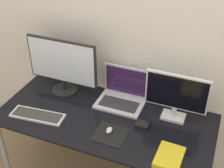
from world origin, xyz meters
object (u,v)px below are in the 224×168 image
Objects in this scene: keyboard at (37,115)px; power_brick at (142,125)px; mouse at (109,130)px; monitor_left at (62,65)px; monitor_right at (176,95)px; laptop at (122,94)px; book at (169,157)px.

power_brick is at bearing 13.49° from keyboard.
mouse is at bearing 3.93° from keyboard.
monitor_left reaches higher than mouse.
monitor_right is (0.92, 0.00, -0.04)m from monitor_left.
laptop is 0.39m from mouse.
power_brick is (0.74, -0.19, -0.23)m from monitor_left.
monitor_right reaches higher than keyboard.
monitor_right reaches higher than laptop.
monitor_left is 1.10m from book.
monitor_right is 1.04m from keyboard.
book is at bearing -42.47° from power_brick.
power_brick is (0.20, 0.14, -0.01)m from mouse.
monitor_left is 0.53m from laptop.
mouse is (-0.38, -0.33, -0.18)m from monitor_right.
book is (0.45, -0.09, -0.00)m from mouse.
monitor_left is 1.61× the size of laptop.
mouse is (0.57, 0.04, 0.01)m from keyboard.
mouse is at bearing -143.77° from power_brick.
monitor_left is 2.60× the size of book.
keyboard is at bearing -158.59° from monitor_right.
laptop is 5.71× the size of mouse.
laptop is (-0.43, 0.05, -0.14)m from monitor_right.
monitor_right is 0.45m from laptop.
book is (0.07, -0.42, -0.19)m from monitor_right.
monitor_right is at bearing 45.81° from power_brick.
laptop is at bearing 136.44° from book.
monitor_left is at bearing 86.10° from keyboard.
mouse is (0.05, -0.38, -0.04)m from laptop.
mouse reaches higher than power_brick.
laptop is 3.91× the size of power_brick.
keyboard is 1.84× the size of book.
monitor_right is at bearing 21.41° from keyboard.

